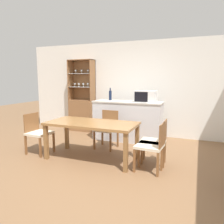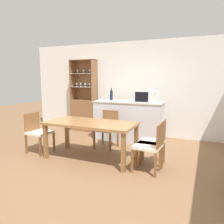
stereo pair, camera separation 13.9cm
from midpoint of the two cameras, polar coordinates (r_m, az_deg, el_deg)
ground_plane at (r=3.91m, az=-3.37°, el=-14.67°), size 18.00×18.00×0.00m
wall_back at (r=6.06m, az=7.91°, el=6.04°), size 6.80×0.06×2.55m
kitchen_counter at (r=5.50m, az=5.00°, el=-2.35°), size 1.72×0.58×0.99m
display_cabinet at (r=6.59m, az=-6.70°, el=0.58°), size 0.75×0.35×2.09m
dining_table at (r=4.23m, az=-4.63°, el=-3.77°), size 1.74×0.83×0.72m
dining_chair_side_right_far at (r=3.99m, az=11.80°, el=-7.71°), size 0.44×0.44×0.83m
dining_chair_head_far at (r=4.92m, az=-0.48°, el=-4.37°), size 0.45×0.45×0.83m
dining_chair_side_right_near at (r=3.76m, az=10.99°, el=-8.74°), size 0.46×0.46×0.83m
dining_chair_side_left_near at (r=4.85m, az=-17.93°, el=-5.01°), size 0.46×0.46×0.83m
microwave at (r=5.29m, az=9.70°, el=4.03°), size 0.49×0.36×0.27m
wine_bottle at (r=5.70m, az=0.53°, el=4.44°), size 0.07×0.07×0.32m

